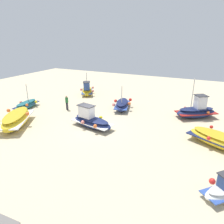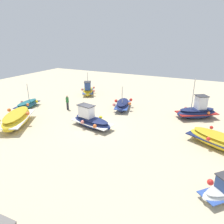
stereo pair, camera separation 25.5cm
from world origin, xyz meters
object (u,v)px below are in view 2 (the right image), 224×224
object	(u,v)px
fishing_boat_0	(88,90)
fishing_boat_4	(91,120)
fishing_boat_6	(123,105)
fishing_boat_5	(17,119)
fishing_boat_1	(197,111)
fishing_boat_2	(27,104)
fishing_boat_3	(220,141)
person_walking	(67,102)

from	to	relation	value
fishing_boat_0	fishing_boat_4	xyz separation A→B (m)	(-6.10, 9.04, -0.00)
fishing_boat_0	fishing_boat_6	size ratio (longest dim) A/B	0.93
fishing_boat_0	fishing_boat_5	xyz separation A→B (m)	(0.07, 11.76, 0.03)
fishing_boat_4	fishing_boat_1	bearing A→B (deg)	-130.56
fishing_boat_1	fishing_boat_5	size ratio (longest dim) A/B	0.81
fishing_boat_1	fishing_boat_2	size ratio (longest dim) A/B	1.20
fishing_boat_2	fishing_boat_6	world-z (taller)	fishing_boat_6
fishing_boat_4	fishing_boat_0	bearing A→B (deg)	-44.89
fishing_boat_3	fishing_boat_0	bearing A→B (deg)	179.40
fishing_boat_0	fishing_boat_3	distance (m)	18.26
fishing_boat_2	person_walking	bearing A→B (deg)	100.12
fishing_boat_4	fishing_boat_6	xyz separation A→B (m)	(-0.61, -5.61, -0.11)
fishing_boat_2	person_walking	size ratio (longest dim) A/B	2.17
fishing_boat_4	fishing_boat_5	world-z (taller)	fishing_boat_4
fishing_boat_5	fishing_boat_6	xyz separation A→B (m)	(-6.78, -8.32, -0.14)
fishing_boat_1	fishing_boat_4	distance (m)	10.45
fishing_boat_0	fishing_boat_1	distance (m)	14.52
fishing_boat_6	person_walking	distance (m)	6.05
fishing_boat_0	fishing_boat_1	bearing A→B (deg)	49.12
fishing_boat_1	fishing_boat_6	distance (m)	7.64
fishing_boat_0	fishing_boat_3	bearing A→B (deg)	33.44
fishing_boat_4	person_walking	size ratio (longest dim) A/B	2.65
fishing_boat_3	person_walking	bearing A→B (deg)	-161.18
fishing_boat_1	fishing_boat_2	xyz separation A→B (m)	(17.33, 5.26, -0.26)
fishing_boat_2	fishing_boat_0	bearing A→B (deg)	149.44
fishing_boat_6	person_walking	world-z (taller)	fishing_boat_6
fishing_boat_1	fishing_boat_4	bearing A→B (deg)	-176.85
fishing_boat_6	person_walking	size ratio (longest dim) A/B	2.37
fishing_boat_0	fishing_boat_2	world-z (taller)	fishing_boat_0
fishing_boat_6	fishing_boat_4	bearing A→B (deg)	158.23
person_walking	fishing_boat_1	bearing A→B (deg)	113.97
fishing_boat_2	fishing_boat_3	bearing A→B (deg)	80.26
fishing_boat_2	fishing_boat_5	xyz separation A→B (m)	(-2.96, 3.94, 0.23)
fishing_boat_1	fishing_boat_4	world-z (taller)	fishing_boat_1
fishing_boat_2	fishing_boat_3	distance (m)	19.47
fishing_boat_1	fishing_boat_4	xyz separation A→B (m)	(8.20, 6.48, -0.06)
fishing_boat_6	fishing_boat_2	bearing A→B (deg)	98.71
fishing_boat_2	fishing_boat_3	xyz separation A→B (m)	(-19.47, 0.13, 0.09)
fishing_boat_2	fishing_boat_1	bearing A→B (deg)	97.54
fishing_boat_2	fishing_boat_6	xyz separation A→B (m)	(-9.74, -4.39, 0.09)
fishing_boat_3	fishing_boat_5	xyz separation A→B (m)	(16.51, 3.80, 0.14)
fishing_boat_2	fishing_boat_3	world-z (taller)	fishing_boat_2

